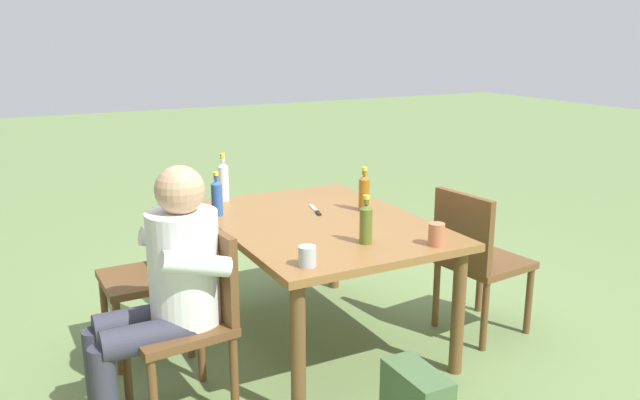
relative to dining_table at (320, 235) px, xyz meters
name	(u,v)px	position (x,y,z in m)	size (l,w,h in m)	color
ground_plane	(320,339)	(0.00, 0.00, -0.64)	(24.00, 24.00, 0.00)	#6B844C
dining_table	(320,235)	(0.00, 0.00, 0.00)	(1.48, 1.08, 0.72)	olive
chair_far_left	(193,311)	(-0.33, 0.84, -0.15)	(0.48, 0.48, 0.87)	brown
chair_far_right	(158,266)	(0.33, 0.84, -0.15)	(0.45, 0.45, 0.87)	brown
chair_near_left	(475,255)	(-0.34, -0.84, -0.15)	(0.49, 0.49, 0.87)	brown
person_in_white_shirt	(168,282)	(-0.33, 0.95, 0.02)	(0.47, 0.61, 1.18)	white
bottle_olive	(366,223)	(-0.45, -0.02, 0.19)	(0.06, 0.06, 0.25)	#566623
bottle_blue	(217,197)	(0.38, 0.47, 0.19)	(0.06, 0.06, 0.25)	#2D56A3
bottle_amber	(364,192)	(0.07, -0.33, 0.19)	(0.06, 0.06, 0.26)	#996019
bottle_clear	(223,181)	(0.67, 0.32, 0.21)	(0.06, 0.06, 0.30)	white
cup_terracotta	(436,234)	(-0.64, -0.31, 0.14)	(0.08, 0.08, 0.11)	#BC6B47
cup_steel	(307,256)	(-0.61, 0.38, 0.13)	(0.08, 0.08, 0.09)	#B2B7BC
table_knife	(316,210)	(0.19, -0.07, 0.09)	(0.24, 0.08, 0.01)	silver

